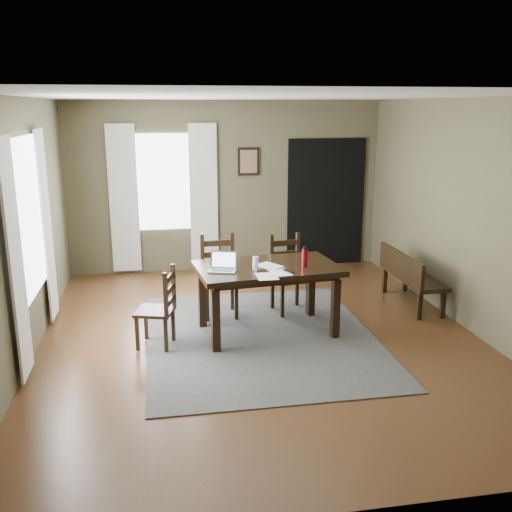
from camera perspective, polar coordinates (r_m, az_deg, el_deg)
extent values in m
cube|color=#492C16|center=(6.68, 0.45, -8.17)|extent=(5.00, 6.00, 0.01)
cube|color=brown|center=(9.21, -2.94, 6.93)|extent=(5.00, 0.02, 2.70)
cube|color=brown|center=(3.49, 9.54, -6.43)|extent=(5.00, 0.02, 2.70)
cube|color=brown|center=(6.33, -22.38, 2.26)|extent=(0.02, 6.00, 2.70)
cube|color=brown|center=(7.17, 20.59, 3.77)|extent=(0.02, 6.00, 2.70)
cube|color=white|center=(6.16, 0.50, 15.69)|extent=(5.00, 6.00, 0.02)
cube|color=#3E3E3E|center=(6.68, 0.45, -8.09)|extent=(2.60, 3.20, 0.01)
cube|color=black|center=(6.57, 1.15, -1.25)|extent=(1.71, 1.14, 0.06)
cube|color=black|center=(6.59, 1.14, -1.75)|extent=(1.52, 0.95, 0.05)
cube|color=black|center=(6.19, -4.05, -6.51)|extent=(0.10, 0.10, 0.69)
cube|color=black|center=(6.89, -5.40, -4.31)|extent=(0.10, 0.10, 0.69)
cube|color=black|center=(6.61, 7.95, -5.23)|extent=(0.10, 0.10, 0.69)
cube|color=black|center=(7.26, 5.52, -3.30)|extent=(0.10, 0.10, 0.69)
cube|color=black|center=(6.40, -10.09, -5.45)|extent=(0.49, 0.49, 0.04)
cube|color=black|center=(6.66, -10.95, -6.62)|extent=(0.05, 0.05, 0.38)
cube|color=black|center=(6.57, -8.28, -6.78)|extent=(0.05, 0.05, 0.38)
cube|color=black|center=(6.38, -11.79, -7.64)|extent=(0.05, 0.05, 0.38)
cube|color=black|center=(6.29, -9.00, -7.83)|extent=(0.05, 0.05, 0.38)
cube|color=black|center=(6.42, -8.24, -2.91)|extent=(0.05, 0.05, 0.49)
cube|color=black|center=(6.11, -9.02, -3.85)|extent=(0.05, 0.05, 0.49)
cube|color=black|center=(6.31, -8.58, -4.50)|extent=(0.10, 0.29, 0.07)
cube|color=black|center=(6.27, -8.62, -3.37)|extent=(0.10, 0.29, 0.07)
cube|color=black|center=(6.23, -8.67, -2.22)|extent=(0.10, 0.29, 0.07)
cube|color=black|center=(7.20, -3.64, -2.47)|extent=(0.46, 0.46, 0.04)
cube|color=black|center=(7.08, -4.88, -4.83)|extent=(0.04, 0.04, 0.44)
cube|color=black|center=(7.43, -5.18, -3.91)|extent=(0.04, 0.04, 0.44)
cube|color=black|center=(7.13, -1.97, -4.66)|extent=(0.04, 0.04, 0.44)
cube|color=black|center=(7.47, -2.40, -3.75)|extent=(0.04, 0.04, 0.44)
cube|color=black|center=(7.29, -5.38, 0.08)|extent=(0.05, 0.05, 0.56)
cube|color=black|center=(7.34, -2.39, 0.23)|extent=(0.05, 0.05, 0.56)
cube|color=black|center=(7.35, -3.86, -0.97)|extent=(0.33, 0.03, 0.07)
cube|color=black|center=(7.31, -3.88, 0.15)|extent=(0.33, 0.03, 0.07)
cube|color=black|center=(7.28, -3.90, 1.29)|extent=(0.33, 0.03, 0.07)
cube|color=black|center=(7.35, 3.43, -2.23)|extent=(0.50, 0.50, 0.04)
cube|color=black|center=(7.21, 2.64, -4.51)|extent=(0.05, 0.05, 0.42)
cube|color=black|center=(7.52, 1.65, -3.69)|extent=(0.05, 0.05, 0.42)
cube|color=black|center=(7.34, 5.19, -4.20)|extent=(0.05, 0.05, 0.42)
cube|color=black|center=(7.64, 4.11, -3.40)|extent=(0.05, 0.05, 0.42)
cube|color=black|center=(7.39, 1.55, 0.11)|extent=(0.05, 0.05, 0.54)
cube|color=black|center=(7.52, 4.19, 0.35)|extent=(0.05, 0.05, 0.54)
cube|color=black|center=(7.49, 2.87, -0.84)|extent=(0.32, 0.08, 0.07)
cube|color=black|center=(7.45, 2.88, 0.23)|extent=(0.32, 0.08, 0.07)
cube|color=black|center=(7.42, 2.90, 1.31)|extent=(0.32, 0.08, 0.07)
cube|color=black|center=(7.91, 15.43, -2.01)|extent=(0.42, 1.30, 0.06)
cube|color=black|center=(7.58, 18.18, -4.63)|extent=(0.06, 0.06, 0.36)
cube|color=black|center=(7.44, 16.03, -4.83)|extent=(0.06, 0.06, 0.36)
cube|color=black|center=(8.52, 14.72, -2.24)|extent=(0.06, 0.06, 0.36)
cube|color=black|center=(8.40, 12.76, -2.37)|extent=(0.06, 0.06, 0.36)
cube|color=black|center=(7.79, 14.29, -0.78)|extent=(0.05, 1.30, 0.32)
cube|color=#B7B7BC|center=(6.35, -3.38, -1.47)|extent=(0.35, 0.28, 0.02)
cube|color=#B7B7BC|center=(6.42, -3.23, -0.35)|extent=(0.30, 0.14, 0.19)
cube|color=silver|center=(6.42, -3.24, -0.36)|extent=(0.26, 0.11, 0.16)
cube|color=#3F3F42|center=(6.34, -3.40, -1.42)|extent=(0.28, 0.19, 0.00)
cube|color=#3F3F42|center=(6.34, 0.19, -1.39)|extent=(0.05, 0.09, 0.03)
cube|color=black|center=(6.32, 3.26, -1.54)|extent=(0.11, 0.16, 0.02)
cylinder|color=silver|center=(6.40, -0.04, -0.70)|extent=(0.07, 0.07, 0.15)
cylinder|color=maroon|center=(6.52, 4.88, -0.20)|extent=(0.09, 0.09, 0.21)
cylinder|color=black|center=(6.49, 4.91, 0.81)|extent=(0.05, 0.05, 0.03)
cube|color=white|center=(6.29, 2.46, -1.66)|extent=(0.24, 0.30, 0.00)
cube|color=white|center=(6.55, 1.27, -0.99)|extent=(0.35, 0.37, 0.00)
cube|color=white|center=(6.15, 1.08, -2.05)|extent=(0.22, 0.29, 0.00)
cube|color=white|center=(6.50, -21.85, 3.51)|extent=(0.01, 1.30, 1.70)
cube|color=white|center=(9.10, -9.24, 7.30)|extent=(1.00, 0.01, 1.50)
cube|color=silver|center=(5.76, -22.90, -0.48)|extent=(0.03, 0.48, 2.30)
cube|color=silver|center=(7.33, -20.20, 2.83)|extent=(0.03, 0.48, 2.30)
cube|color=silver|center=(9.12, -13.09, 5.53)|extent=(0.44, 0.03, 2.30)
cube|color=silver|center=(9.13, -5.26, 5.87)|extent=(0.44, 0.03, 2.30)
cube|color=black|center=(9.18, -0.76, 9.44)|extent=(0.34, 0.03, 0.44)
cube|color=brown|center=(9.17, -0.74, 9.43)|extent=(0.27, 0.01, 0.36)
cube|color=black|center=(9.57, 7.00, 5.31)|extent=(1.30, 0.03, 2.10)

